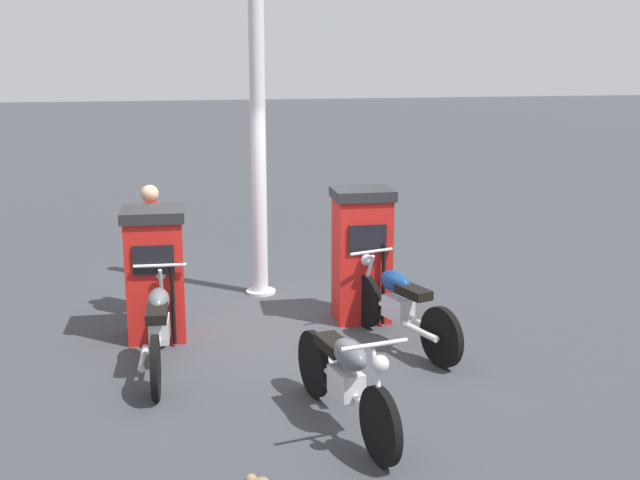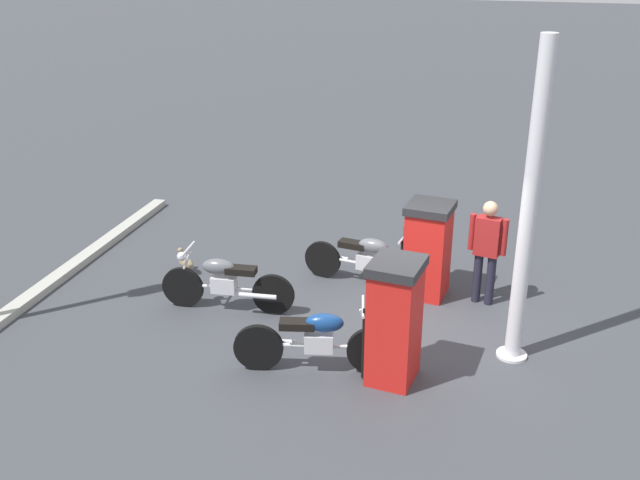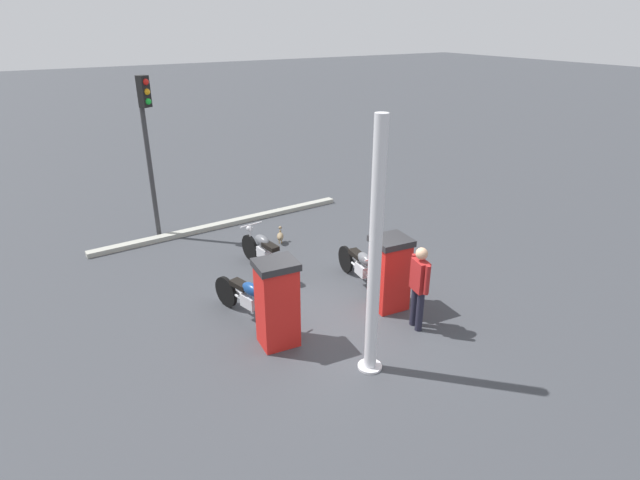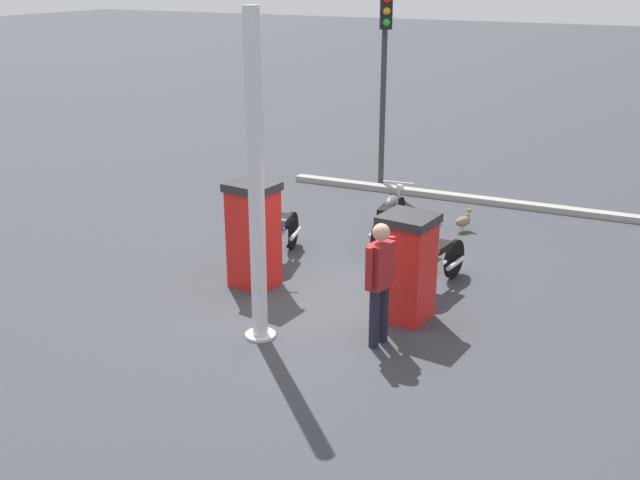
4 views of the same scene
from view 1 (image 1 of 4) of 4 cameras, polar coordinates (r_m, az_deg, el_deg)
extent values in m
plane|color=#383A3F|center=(9.10, -4.05, -6.68)|extent=(120.00, 120.00, 0.00)
cube|color=red|center=(8.88, -11.99, -2.82)|extent=(0.65, 0.68, 1.36)
cube|color=black|center=(8.50, -12.15, -1.44)|extent=(0.07, 0.44, 0.32)
cube|color=#262628|center=(8.71, -12.21, 1.87)|extent=(0.72, 0.74, 0.12)
cylinder|color=black|center=(8.60, -10.75, -4.71)|extent=(0.05, 0.05, 0.88)
cube|color=red|center=(9.30, 3.08, -1.47)|extent=(0.60, 0.68, 1.48)
cube|color=black|center=(8.95, 3.52, 0.11)|extent=(0.07, 0.44, 0.32)
cube|color=#262628|center=(9.13, 3.14, 3.40)|extent=(0.66, 0.75, 0.12)
cylinder|color=black|center=(9.10, 4.69, -3.26)|extent=(0.05, 0.05, 0.96)
cylinder|color=black|center=(8.76, -11.47, -5.58)|extent=(0.61, 0.13, 0.61)
cylinder|color=black|center=(7.38, -12.00, -9.15)|extent=(0.61, 0.13, 0.61)
cube|color=silver|center=(8.08, -11.72, -6.42)|extent=(0.38, 0.24, 0.24)
cylinder|color=silver|center=(8.05, -11.73, -6.88)|extent=(1.10, 0.18, 0.05)
ellipsoid|color=#595B60|center=(8.06, -11.79, -4.38)|extent=(0.50, 0.27, 0.24)
cube|color=black|center=(7.75, -11.91, -5.33)|extent=(0.46, 0.25, 0.10)
cylinder|color=silver|center=(8.64, -11.57, -3.77)|extent=(0.26, 0.07, 0.57)
cylinder|color=silver|center=(8.47, -11.69, -1.85)|extent=(0.10, 0.56, 0.04)
sphere|color=silver|center=(8.60, -11.62, -2.46)|extent=(0.16, 0.16, 0.14)
cylinder|color=silver|center=(7.57, -12.84, -8.46)|extent=(0.55, 0.13, 0.07)
cylinder|color=black|center=(9.14, 3.34, -4.49)|extent=(0.63, 0.23, 0.63)
cylinder|color=black|center=(8.05, 8.91, -7.07)|extent=(0.63, 0.23, 0.63)
cube|color=silver|center=(8.59, 5.76, -4.98)|extent=(0.40, 0.28, 0.24)
cylinder|color=silver|center=(8.57, 5.95, -5.38)|extent=(1.05, 0.32, 0.05)
ellipsoid|color=navy|center=(8.56, 5.53, -3.07)|extent=(0.52, 0.33, 0.24)
cube|color=black|center=(8.31, 6.88, -3.82)|extent=(0.48, 0.30, 0.10)
cylinder|color=silver|center=(9.03, 3.50, -2.73)|extent=(0.26, 0.10, 0.57)
cylinder|color=silver|center=(8.88, 3.81, -0.86)|extent=(0.18, 0.55, 0.04)
sphere|color=silver|center=(8.99, 3.45, -1.48)|extent=(0.17, 0.17, 0.14)
cylinder|color=silver|center=(8.12, 7.36, -6.69)|extent=(0.55, 0.21, 0.07)
cylinder|color=black|center=(6.14, 4.45, -13.47)|extent=(0.63, 0.15, 0.63)
cylinder|color=black|center=(7.29, -0.49, -9.08)|extent=(0.63, 0.15, 0.63)
cube|color=silver|center=(6.62, 1.94, -10.47)|extent=(0.38, 0.24, 0.24)
cylinder|color=silver|center=(6.69, 1.76, -10.71)|extent=(1.03, 0.18, 0.05)
ellipsoid|color=#595B60|center=(6.46, 2.22, -8.41)|extent=(0.50, 0.28, 0.24)
cube|color=black|center=(6.76, 1.00, -7.69)|extent=(0.46, 0.25, 0.10)
cylinder|color=silver|center=(6.05, 4.33, -10.77)|extent=(0.26, 0.07, 0.57)
cylinder|color=silver|center=(6.00, 4.03, -7.69)|extent=(0.11, 0.56, 0.04)
sphere|color=silver|center=(5.96, 4.45, -9.08)|extent=(0.16, 0.16, 0.14)
cylinder|color=silver|center=(7.15, 1.02, -9.35)|extent=(0.55, 0.14, 0.07)
cylinder|color=#1E1E2D|center=(9.89, -12.02, -2.96)|extent=(0.15, 0.15, 0.79)
cylinder|color=#1E1E2D|center=(9.70, -12.18, -3.28)|extent=(0.15, 0.15, 0.79)
cube|color=maroon|center=(9.63, -12.29, 0.81)|extent=(0.39, 0.26, 0.58)
cylinder|color=maroon|center=(9.86, -12.11, 1.26)|extent=(0.11, 0.11, 0.56)
cylinder|color=maroon|center=(9.39, -12.50, 0.68)|extent=(0.11, 0.11, 0.56)
sphere|color=tan|center=(9.55, -12.41, 3.33)|extent=(0.25, 0.25, 0.22)
sphere|color=#847051|center=(5.33, -5.09, -17.16)|extent=(0.11, 0.11, 0.08)
cone|color=#847051|center=(5.65, -4.10, -17.13)|extent=(0.09, 0.09, 0.06)
cylinder|color=silver|center=(10.17, -4.56, 7.32)|extent=(0.20, 0.20, 4.13)
cylinder|color=silver|center=(10.56, -4.37, -3.80)|extent=(0.40, 0.40, 0.04)
camera|label=2|loc=(14.59, 32.74, 18.97)|focal=40.55mm
camera|label=3|loc=(16.73, 6.83, 20.45)|focal=28.65mm
camera|label=4|loc=(17.71, -25.82, 16.42)|focal=42.44mm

